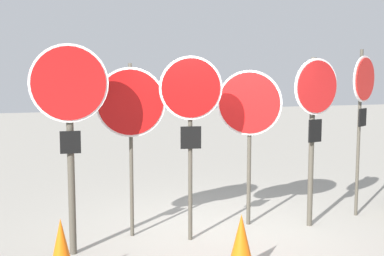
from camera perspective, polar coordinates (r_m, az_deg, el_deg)
The scene contains 9 objects.
ground_plane at distance 7.66m, azimuth 3.37°, elevation -11.12°, with size 40.00×40.00×0.00m, color gray.
stop_sign_0 at distance 6.59m, azimuth -12.94°, elevation 2.12°, with size 0.94×0.15×2.60m.
stop_sign_1 at distance 7.18m, azimuth -6.57°, elevation 2.02°, with size 0.93×0.18×2.37m.
stop_sign_2 at distance 6.96m, azimuth -0.13°, elevation 2.69°, with size 0.83×0.15×2.47m.
stop_sign_3 at distance 7.71m, azimuth 6.13°, elevation 1.81°, with size 0.84×0.46×2.27m.
stop_sign_4 at distance 7.80m, azimuth 12.99°, elevation 2.22°, with size 0.78×0.25×2.45m.
stop_sign_5 at distance 8.54m, azimuth 17.78°, elevation 3.55°, with size 0.60×0.41×2.58m.
traffic_cone_0 at distance 6.16m, azimuth 5.27°, elevation -12.29°, with size 0.39×0.39×0.70m.
traffic_cone_1 at distance 5.96m, azimuth -13.77°, elevation -12.87°, with size 0.39×0.39×0.75m.
Camera 1 is at (-2.35, -6.89, 2.37)m, focal length 50.00 mm.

